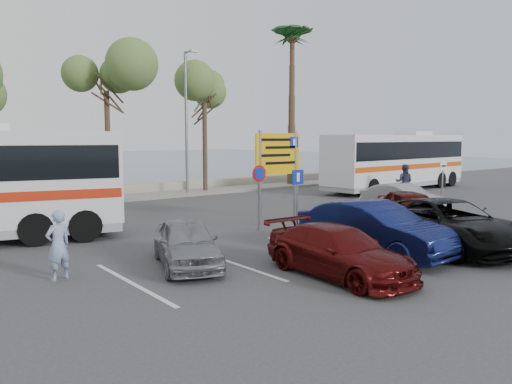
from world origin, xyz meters
TOP-DOWN VIEW (x-y plane):
  - ground at (0.00, 0.00)m, footprint 120.00×120.00m
  - kerb_strip at (0.00, 14.00)m, footprint 44.00×2.40m
  - seawall at (0.00, 16.00)m, footprint 48.00×0.80m
  - tree_mid at (-1.50, 14.00)m, footprint 3.20×3.20m
  - tree_right at (4.50, 14.00)m, footprint 3.20×3.20m
  - palm_tree at (11.50, 14.00)m, footprint 4.80×4.80m
  - street_lamp_right at (3.00, 13.52)m, footprint 0.45×1.15m
  - direction_sign at (1.00, 3.20)m, footprint 2.20×0.12m
  - sign_no_stop at (-0.60, 2.38)m, footprint 0.60×0.08m
  - sign_parking at (-0.20, 0.79)m, footprint 0.50×0.07m
  - sign_taxi at (9.80, 1.49)m, footprint 0.50×0.07m
  - lane_markings at (-1.14, -1.00)m, footprint 12.02×4.20m
  - coach_bus_right at (15.00, 7.87)m, footprint 12.09×3.20m
  - car_silver_a at (-5.22, -0.41)m, footprint 2.62×3.87m
  - car_blue at (-0.42, -2.64)m, footprint 1.75×4.67m
  - car_maroon at (-2.82, -3.50)m, footprint 1.85×4.23m
  - car_red at (4.38, -0.56)m, footprint 3.40×4.27m
  - suv_black at (1.98, -3.50)m, footprint 3.99×5.83m
  - car_silver_b at (6.78, 1.50)m, footprint 1.57×4.02m
  - pedestrian_near at (-8.22, 0.33)m, footprint 0.69×0.54m
  - pedestrian_far at (11.00, 4.47)m, footprint 1.09×1.16m

SIDE VIEW (x-z plane):
  - ground at x=0.00m, z-range 0.00..0.00m
  - lane_markings at x=-1.14m, z-range 0.00..0.01m
  - kerb_strip at x=0.00m, z-range 0.00..0.15m
  - seawall at x=0.00m, z-range 0.00..0.60m
  - car_maroon at x=-2.82m, z-range 0.00..1.21m
  - car_silver_a at x=-5.22m, z-range 0.00..1.22m
  - car_silver_b at x=6.78m, z-range 0.00..1.30m
  - car_red at x=4.38m, z-range 0.00..1.36m
  - suv_black at x=1.98m, z-range 0.00..1.48m
  - car_blue at x=-0.42m, z-range 0.00..1.52m
  - pedestrian_near at x=-8.22m, z-range 0.00..1.66m
  - pedestrian_far at x=11.00m, z-range 0.00..1.91m
  - sign_taxi at x=9.80m, z-range 0.32..2.52m
  - sign_parking at x=-0.20m, z-range 0.34..2.59m
  - sign_no_stop at x=-0.60m, z-range 0.40..2.75m
  - coach_bus_right at x=15.00m, z-range -0.13..3.60m
  - direction_sign at x=1.00m, z-range 0.63..4.23m
  - street_lamp_right at x=3.00m, z-range 0.59..8.60m
  - tree_right at x=4.50m, z-range 2.47..9.87m
  - tree_mid at x=-1.50m, z-range 2.65..10.65m
  - palm_tree at x=11.50m, z-range 4.27..15.47m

